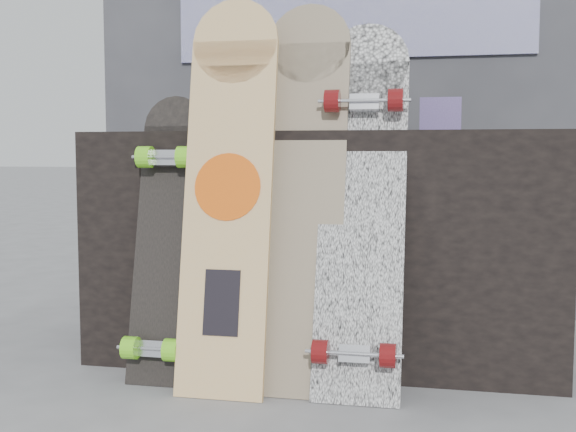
% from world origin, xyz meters
% --- Properties ---
extents(ground, '(60.00, 60.00, 0.00)m').
position_xyz_m(ground, '(0.00, 0.00, 0.00)').
color(ground, slate).
rests_on(ground, ground).
extents(vendor_table, '(1.60, 0.60, 0.80)m').
position_xyz_m(vendor_table, '(0.00, 0.50, 0.40)').
color(vendor_table, black).
rests_on(vendor_table, ground).
extents(booth, '(2.40, 0.22, 2.20)m').
position_xyz_m(booth, '(0.00, 1.35, 1.10)').
color(booth, '#35353A').
rests_on(booth, ground).
extents(merch_box_purple, '(0.18, 0.12, 0.10)m').
position_xyz_m(merch_box_purple, '(-0.46, 0.48, 0.85)').
color(merch_box_purple, '#473772').
rests_on(merch_box_purple, vendor_table).
extents(merch_box_small, '(0.14, 0.14, 0.12)m').
position_xyz_m(merch_box_small, '(0.40, 0.59, 0.86)').
color(merch_box_small, '#473772').
rests_on(merch_box_small, vendor_table).
extents(merch_box_flat, '(0.22, 0.10, 0.06)m').
position_xyz_m(merch_box_flat, '(0.11, 0.67, 0.83)').
color(merch_box_flat, '#D1B78C').
rests_on(merch_box_flat, vendor_table).
extents(longboard_geisha, '(0.27, 0.26, 1.22)m').
position_xyz_m(longboard_geisha, '(-0.23, 0.10, 0.64)').
color(longboard_geisha, tan).
rests_on(longboard_geisha, ground).
extents(longboard_celtic, '(0.27, 0.31, 1.21)m').
position_xyz_m(longboard_celtic, '(-0.02, 0.18, 0.64)').
color(longboard_celtic, '#D0B88E').
rests_on(longboard_celtic, ground).
extents(longboard_cascadia, '(0.26, 0.39, 1.14)m').
position_xyz_m(longboard_cascadia, '(0.17, 0.16, 0.59)').
color(longboard_cascadia, white).
rests_on(longboard_cascadia, ground).
extents(skateboard_dark, '(0.20, 0.29, 0.92)m').
position_xyz_m(skateboard_dark, '(-0.46, 0.14, 0.47)').
color(skateboard_dark, black).
rests_on(skateboard_dark, ground).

